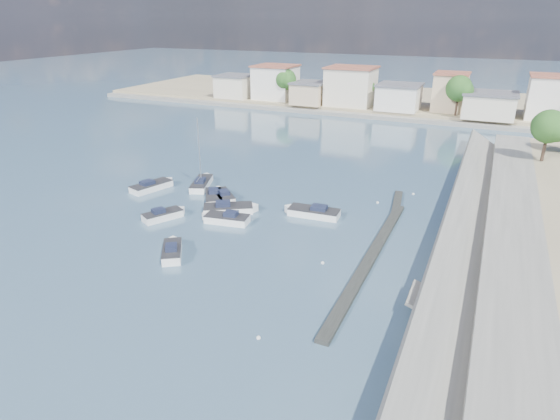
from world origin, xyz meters
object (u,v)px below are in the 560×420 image
motorboat_f (223,196)px  sailboat (202,183)px  motorboat_g (214,198)px  motorboat_c (311,212)px  motorboat_b (165,215)px  motorboat_e (153,186)px  motorboat_a (172,251)px  motorboat_d (225,219)px  motorboat_h (231,209)px

motorboat_f → sailboat: bearing=149.8°
motorboat_g → motorboat_c: bearing=3.7°
motorboat_b → motorboat_e: bearing=135.4°
motorboat_f → motorboat_a: bearing=-77.7°
motorboat_a → motorboat_c: bearing=58.6°
motorboat_c → motorboat_g: bearing=-176.3°
motorboat_d → motorboat_f: 6.89m
sailboat → motorboat_b: bearing=-78.8°
motorboat_a → motorboat_b: same height
motorboat_a → motorboat_h: bearing=90.7°
sailboat → motorboat_d: bearing=-45.4°
motorboat_e → sailboat: size_ratio=0.65×
motorboat_a → motorboat_g: bearing=105.5°
motorboat_d → motorboat_h: size_ratio=0.92×
motorboat_c → motorboat_h: (-8.46, -2.79, -0.00)m
motorboat_b → motorboat_f: 8.05m
motorboat_e → motorboat_h: size_ratio=1.03×
motorboat_e → motorboat_h: same height
motorboat_c → motorboat_f: same height
motorboat_c → motorboat_h: 8.91m
motorboat_g → sailboat: bearing=137.2°
motorboat_d → motorboat_e: same height
motorboat_f → motorboat_c: bearing=-1.8°
motorboat_h → motorboat_f: bearing=132.8°
motorboat_g → motorboat_a: bearing=-74.5°
motorboat_c → sailboat: (-16.10, 3.11, 0.04)m
motorboat_a → motorboat_e: same height
motorboat_d → sailboat: bearing=134.6°
motorboat_h → sailboat: size_ratio=0.63×
motorboat_a → motorboat_g: same height
motorboat_c → sailboat: 16.40m
motorboat_c → motorboat_f: size_ratio=1.40×
motorboat_g → motorboat_b: bearing=-108.3°
motorboat_f → motorboat_g: same height
motorboat_a → motorboat_h: (-0.13, 10.85, -0.00)m
motorboat_e → motorboat_b: bearing=-44.6°
motorboat_a → motorboat_b: (-5.73, 6.41, -0.00)m
motorboat_e → motorboat_h: 12.87m
motorboat_d → motorboat_b: bearing=-164.4°
motorboat_c → motorboat_h: size_ratio=1.09×
motorboat_f → motorboat_g: 1.24m
motorboat_h → motorboat_b: bearing=-141.6°
motorboat_e → sailboat: sailboat is taller
motorboat_f → sailboat: (-4.72, 2.75, 0.04)m
motorboat_b → motorboat_h: 7.15m
motorboat_a → sailboat: sailboat is taller
motorboat_e → sailboat: 6.05m
motorboat_c → motorboat_g: size_ratio=1.22×
motorboat_a → motorboat_b: 8.60m
motorboat_d → sailboat: sailboat is taller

